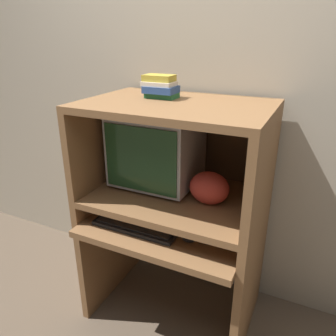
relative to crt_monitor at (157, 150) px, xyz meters
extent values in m
cube|color=#B2A893|center=(0.15, 0.31, 0.28)|extent=(6.00, 0.06, 2.60)
cube|color=brown|center=(-0.30, -0.08, -0.68)|extent=(0.04, 0.65, 0.67)
cube|color=brown|center=(0.60, -0.08, -0.68)|extent=(0.04, 0.65, 0.67)
cube|color=brown|center=(0.15, -0.27, -0.37)|extent=(0.87, 0.40, 0.04)
cube|color=brown|center=(-0.30, -0.08, -0.28)|extent=(0.04, 0.65, 0.14)
cube|color=brown|center=(0.60, -0.08, -0.28)|extent=(0.04, 0.65, 0.14)
cube|color=brown|center=(0.15, -0.08, -0.23)|extent=(0.87, 0.65, 0.04)
cube|color=brown|center=(-0.30, -0.08, 0.04)|extent=(0.04, 0.65, 0.50)
cube|color=brown|center=(0.60, -0.08, 0.04)|extent=(0.04, 0.65, 0.50)
cube|color=brown|center=(0.15, -0.08, 0.27)|extent=(0.87, 0.65, 0.04)
cube|color=#48321E|center=(0.15, 0.24, 0.04)|extent=(0.87, 0.01, 0.50)
cylinder|color=#B2B2B7|center=(0.00, 0.00, -0.20)|extent=(0.22, 0.22, 0.02)
cube|color=#B2B2B7|center=(0.00, 0.00, 0.00)|extent=(0.45, 0.38, 0.39)
cube|color=#1E4223|center=(0.00, -0.19, 0.00)|extent=(0.42, 0.01, 0.35)
cube|color=black|center=(0.02, -0.28, -0.34)|extent=(0.46, 0.16, 0.02)
cube|color=#333335|center=(0.02, -0.28, -0.32)|extent=(0.43, 0.13, 0.01)
ellipsoid|color=black|center=(0.31, -0.28, -0.33)|extent=(0.07, 0.05, 0.03)
ellipsoid|color=#BC382D|center=(0.35, -0.10, -0.13)|extent=(0.21, 0.16, 0.17)
cube|color=#236638|center=(0.03, 0.00, 0.31)|extent=(0.16, 0.10, 0.03)
cube|color=navy|center=(0.03, -0.01, 0.34)|extent=(0.17, 0.12, 0.04)
cube|color=beige|center=(0.02, -0.01, 0.37)|extent=(0.16, 0.11, 0.02)
cube|color=gold|center=(0.02, 0.00, 0.39)|extent=(0.16, 0.10, 0.03)
camera|label=1|loc=(0.81, -1.56, 0.61)|focal=35.00mm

